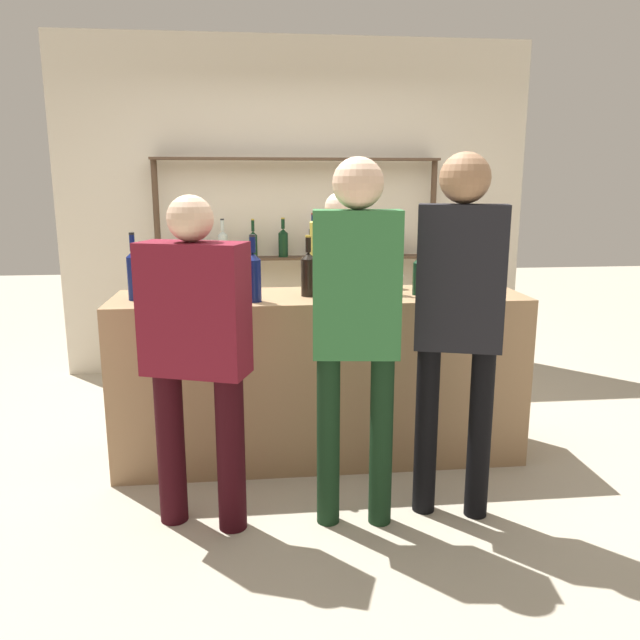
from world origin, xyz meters
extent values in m
plane|color=#B2A893|center=(0.00, 0.00, 0.00)|extent=(16.00, 16.00, 0.00)
cube|color=#997551|center=(0.00, 0.00, 0.50)|extent=(2.38, 0.60, 0.99)
cube|color=beige|center=(0.00, 1.90, 1.40)|extent=(3.98, 0.12, 2.80)
cylinder|color=#4C3828|center=(-1.16, 1.72, 0.91)|extent=(0.05, 0.05, 1.83)
cylinder|color=#4C3828|center=(1.16, 1.72, 0.91)|extent=(0.05, 0.05, 1.83)
cube|color=#4C3828|center=(0.00, 1.72, 1.82)|extent=(2.36, 0.18, 0.02)
cube|color=#4C3828|center=(0.00, 1.72, 1.01)|extent=(2.36, 0.18, 0.02)
cylinder|color=#0F1956|center=(-0.88, 1.72, 1.12)|extent=(0.07, 0.07, 0.20)
cone|color=#0F1956|center=(-0.88, 1.72, 1.23)|extent=(0.07, 0.07, 0.03)
cylinder|color=#0F1956|center=(-0.88, 1.72, 1.29)|extent=(0.03, 0.03, 0.09)
cylinder|color=maroon|center=(-0.88, 1.72, 1.34)|extent=(0.03, 0.03, 0.01)
cylinder|color=silver|center=(-0.63, 1.72, 1.11)|extent=(0.08, 0.08, 0.19)
cone|color=silver|center=(-0.63, 1.72, 1.22)|extent=(0.08, 0.08, 0.04)
cylinder|color=silver|center=(-0.63, 1.72, 1.28)|extent=(0.03, 0.03, 0.09)
cylinder|color=#232328|center=(-0.63, 1.72, 1.33)|extent=(0.03, 0.03, 0.01)
cylinder|color=black|center=(-0.38, 1.72, 1.11)|extent=(0.07, 0.07, 0.18)
cone|color=black|center=(-0.38, 1.72, 1.22)|extent=(0.07, 0.07, 0.03)
cylinder|color=black|center=(-0.38, 1.72, 1.28)|extent=(0.03, 0.03, 0.09)
cylinder|color=gold|center=(-0.38, 1.72, 1.33)|extent=(0.03, 0.03, 0.01)
cylinder|color=black|center=(-0.13, 1.72, 1.11)|extent=(0.08, 0.08, 0.20)
cone|color=black|center=(-0.13, 1.72, 1.23)|extent=(0.08, 0.08, 0.04)
cylinder|color=black|center=(-0.13, 1.72, 1.29)|extent=(0.03, 0.03, 0.08)
cylinder|color=gold|center=(-0.13, 1.72, 1.34)|extent=(0.03, 0.03, 0.01)
cylinder|color=#0F1956|center=(0.13, 1.72, 1.13)|extent=(0.07, 0.07, 0.23)
cone|color=#0F1956|center=(0.13, 1.72, 1.26)|extent=(0.07, 0.07, 0.03)
cylinder|color=#0F1956|center=(0.13, 1.72, 1.32)|extent=(0.03, 0.03, 0.09)
cylinder|color=maroon|center=(0.13, 1.72, 1.37)|extent=(0.03, 0.03, 0.01)
cylinder|color=silver|center=(0.38, 1.72, 1.12)|extent=(0.08, 0.08, 0.22)
cone|color=silver|center=(0.38, 1.72, 1.25)|extent=(0.08, 0.08, 0.03)
cylinder|color=silver|center=(0.38, 1.72, 1.31)|extent=(0.03, 0.03, 0.09)
cylinder|color=gold|center=(0.38, 1.72, 1.36)|extent=(0.03, 0.03, 0.01)
cylinder|color=brown|center=(0.63, 1.72, 1.11)|extent=(0.08, 0.08, 0.20)
cone|color=brown|center=(0.63, 1.72, 1.23)|extent=(0.08, 0.08, 0.03)
cylinder|color=brown|center=(0.63, 1.72, 1.29)|extent=(0.03, 0.03, 0.09)
cylinder|color=maroon|center=(0.63, 1.72, 1.34)|extent=(0.03, 0.03, 0.01)
cylinder|color=silver|center=(0.88, 1.72, 1.12)|extent=(0.06, 0.06, 0.21)
cone|color=silver|center=(0.88, 1.72, 1.24)|extent=(0.06, 0.06, 0.03)
cylinder|color=silver|center=(0.88, 1.72, 1.29)|extent=(0.02, 0.02, 0.07)
cylinder|color=gold|center=(0.88, 1.72, 1.33)|extent=(0.03, 0.03, 0.01)
cylinder|color=#0F1956|center=(0.40, -0.01, 1.10)|extent=(0.08, 0.08, 0.22)
cone|color=#0F1956|center=(0.40, -0.01, 1.23)|extent=(0.08, 0.08, 0.04)
cylinder|color=#0F1956|center=(0.40, -0.01, 1.29)|extent=(0.03, 0.03, 0.07)
cylinder|color=black|center=(0.40, -0.01, 1.33)|extent=(0.03, 0.03, 0.01)
cylinder|color=black|center=(-0.07, -0.02, 1.10)|extent=(0.08, 0.08, 0.21)
cone|color=black|center=(-0.07, -0.02, 1.23)|extent=(0.08, 0.08, 0.04)
cylinder|color=black|center=(-0.07, -0.02, 1.29)|extent=(0.03, 0.03, 0.08)
cylinder|color=gold|center=(-0.07, -0.02, 1.34)|extent=(0.03, 0.03, 0.01)
cylinder|color=#0F1956|center=(-1.04, -0.04, 1.11)|extent=(0.08, 0.08, 0.24)
cone|color=#0F1956|center=(-1.04, -0.04, 1.25)|extent=(0.08, 0.08, 0.03)
cylinder|color=#0F1956|center=(-1.04, -0.04, 1.31)|extent=(0.03, 0.03, 0.09)
cylinder|color=black|center=(-1.04, -0.04, 1.36)|extent=(0.03, 0.03, 0.01)
cylinder|color=#0F1956|center=(-0.38, -0.16, 1.11)|extent=(0.09, 0.09, 0.23)
cone|color=#0F1956|center=(-0.38, -0.16, 1.24)|extent=(0.09, 0.09, 0.04)
cylinder|color=#0F1956|center=(-0.38, -0.16, 1.30)|extent=(0.03, 0.03, 0.08)
cylinder|color=#232328|center=(-0.38, -0.16, 1.35)|extent=(0.03, 0.03, 0.01)
cylinder|color=black|center=(-0.81, -0.01, 1.09)|extent=(0.09, 0.09, 0.20)
cone|color=black|center=(-0.81, -0.01, 1.21)|extent=(0.09, 0.09, 0.04)
cylinder|color=black|center=(-0.81, -0.01, 1.27)|extent=(0.03, 0.03, 0.08)
cylinder|color=maroon|center=(-0.81, -0.01, 1.31)|extent=(0.04, 0.04, 0.01)
cylinder|color=black|center=(0.58, -0.05, 1.09)|extent=(0.08, 0.08, 0.19)
cone|color=black|center=(0.58, -0.05, 1.20)|extent=(0.08, 0.08, 0.04)
cylinder|color=black|center=(0.58, -0.05, 1.25)|extent=(0.03, 0.03, 0.07)
cylinder|color=black|center=(0.58, -0.05, 1.30)|extent=(0.03, 0.03, 0.01)
cylinder|color=silver|center=(0.49, 0.16, 1.00)|extent=(0.06, 0.06, 0.00)
cylinder|color=silver|center=(0.49, 0.16, 1.04)|extent=(0.01, 0.01, 0.08)
cone|color=silver|center=(0.49, 0.16, 1.11)|extent=(0.09, 0.09, 0.08)
cylinder|color=#B2B2B7|center=(-0.55, 0.11, 1.11)|extent=(0.17, 0.17, 0.23)
cylinder|color=#B2B2B7|center=(-0.55, 0.11, 1.22)|extent=(0.18, 0.18, 0.01)
cylinder|color=silver|center=(0.81, -0.11, 1.06)|extent=(0.11, 0.11, 0.14)
sphere|color=tan|center=(0.81, -0.13, 1.05)|extent=(0.02, 0.02, 0.02)
sphere|color=tan|center=(0.83, -0.13, 1.04)|extent=(0.02, 0.02, 0.02)
sphere|color=tan|center=(0.80, -0.12, 1.05)|extent=(0.02, 0.02, 0.02)
sphere|color=tan|center=(0.80, -0.10, 1.05)|extent=(0.02, 0.02, 0.02)
sphere|color=tan|center=(0.83, -0.09, 1.02)|extent=(0.02, 0.02, 0.02)
sphere|color=tan|center=(0.79, -0.08, 1.01)|extent=(0.02, 0.02, 0.02)
cylinder|color=black|center=(0.70, -0.79, 0.43)|extent=(0.11, 0.11, 0.86)
cylinder|color=black|center=(0.45, -0.72, 0.43)|extent=(0.11, 0.11, 0.86)
cube|color=black|center=(0.58, -0.75, 1.20)|extent=(0.44, 0.29, 0.68)
sphere|color=#936B4C|center=(0.58, -0.75, 1.65)|extent=(0.23, 0.23, 0.23)
cylinder|color=black|center=(0.21, -0.81, 0.42)|extent=(0.11, 0.11, 0.85)
cylinder|color=black|center=(-0.04, -0.78, 0.42)|extent=(0.11, 0.11, 0.85)
cube|color=#2D6B38|center=(0.08, -0.79, 1.18)|extent=(0.41, 0.22, 0.67)
sphere|color=#DBB293|center=(0.08, -0.79, 1.63)|extent=(0.23, 0.23, 0.23)
cylinder|color=black|center=(-0.51, -0.78, 0.38)|extent=(0.13, 0.13, 0.77)
cylinder|color=black|center=(-0.80, -0.68, 0.38)|extent=(0.13, 0.13, 0.77)
cube|color=maroon|center=(-0.65, -0.73, 1.07)|extent=(0.52, 0.36, 0.61)
sphere|color=#DBB293|center=(-0.65, -0.73, 1.48)|extent=(0.21, 0.21, 0.21)
cylinder|color=brown|center=(0.10, 0.86, 0.38)|extent=(0.12, 0.12, 0.76)
cylinder|color=brown|center=(0.36, 0.83, 0.38)|extent=(0.12, 0.12, 0.76)
cube|color=#D1C64C|center=(0.23, 0.84, 1.06)|extent=(0.43, 0.23, 0.60)
sphere|color=beige|center=(0.23, 0.84, 1.46)|extent=(0.21, 0.21, 0.21)
camera|label=1|loc=(-0.38, -3.54, 1.64)|focal=35.00mm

